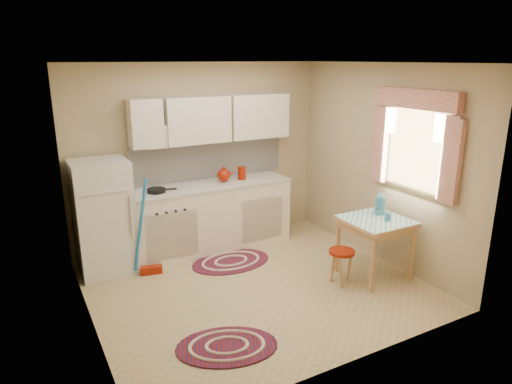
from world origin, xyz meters
TOP-DOWN VIEW (x-y plane):
  - room_shell at (0.16, 0.24)m, footprint 3.64×3.60m
  - fridge at (-1.42, 1.25)m, footprint 0.65×0.60m
  - broom at (-0.97, 0.90)m, footprint 0.30×0.17m
  - base_cabinets at (-0.02, 1.30)m, footprint 2.25×0.60m
  - countertop at (-0.02, 1.30)m, footprint 2.27×0.62m
  - frying_pan at (-0.75, 1.25)m, footprint 0.28×0.28m
  - red_kettle at (0.21, 1.30)m, footprint 0.22×0.20m
  - red_canister at (0.49, 1.30)m, footprint 0.13×0.13m
  - table at (1.38, -0.44)m, footprint 0.72×0.72m
  - stool at (0.90, -0.42)m, footprint 0.39×0.39m
  - coffee_pot at (1.54, -0.32)m, footprint 0.19×0.17m
  - mug at (1.45, -0.54)m, footprint 0.07×0.07m
  - rug_center at (0.03, 0.73)m, footprint 1.06×0.72m
  - rug_left at (-0.80, -0.89)m, footprint 1.10×0.92m

SIDE VIEW (x-z plane):
  - rug_center at x=0.03m, z-range 0.00..0.02m
  - rug_left at x=-0.80m, z-range 0.00..0.02m
  - stool at x=0.90m, z-range 0.00..0.42m
  - table at x=1.38m, z-range 0.00..0.72m
  - base_cabinets at x=-0.02m, z-range 0.00..0.88m
  - broom at x=-0.97m, z-range 0.00..1.20m
  - fridge at x=-1.42m, z-range 0.00..1.40m
  - mug at x=1.45m, z-range 0.72..0.82m
  - coffee_pot at x=1.54m, z-range 0.72..1.02m
  - countertop at x=-0.02m, z-range 0.88..0.92m
  - frying_pan at x=-0.75m, z-range 0.92..0.97m
  - red_canister at x=0.49m, z-range 0.92..1.08m
  - red_kettle at x=0.21m, z-range 0.92..1.12m
  - room_shell at x=0.16m, z-range 0.34..2.86m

